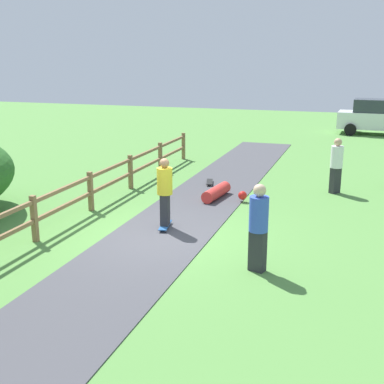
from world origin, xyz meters
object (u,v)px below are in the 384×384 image
Objects in this scene: skater_fallen at (219,192)px; skateboard_loose at (210,182)px; skater_riding at (165,190)px; bystander_blue at (258,224)px; parked_car_white at (377,117)px; bystander_white at (336,163)px.

skateboard_loose is (-0.76, 1.63, -0.11)m from skater_fallen.
skater_riding is 0.99× the size of bystander_blue.
parked_car_white is (5.48, 13.73, 0.87)m from skateboard_loose.
parked_car_white is at bearing 83.93° from bystander_white.
bystander_white reaches higher than skateboard_loose.
bystander_blue is at bearing -33.83° from skater_riding.
skateboard_loose is at bearing 114.25° from bystander_blue.
skater_riding is at bearing -99.80° from skater_fallen.
parked_car_white is at bearing 72.94° from skater_fallen.
skater_riding is 1.02× the size of bystander_white.
skater_fallen is 1.78× the size of skateboard_loose.
parked_car_white reaches higher than skater_fallen.
skater_riding is 1.20× the size of skater_fallen.
skater_fallen is 3.82m from bystander_white.
skater_fallen is at bearing 80.20° from skater_riding.
bystander_blue reaches higher than bystander_white.
skater_riding is 3.19m from skater_fallen.
parked_car_white is (4.71, 15.36, 0.76)m from skater_fallen.
bystander_white is 0.97× the size of bystander_blue.
parked_car_white is at bearing 68.25° from skateboard_loose.
skateboard_loose is 7.15m from bystander_blue.
skater_riding reaches higher than bystander_white.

